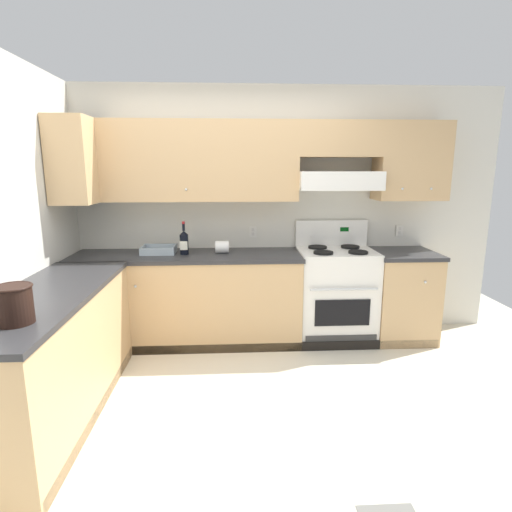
# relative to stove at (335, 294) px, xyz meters

# --- Properties ---
(ground_plane) EXTENTS (7.04, 7.04, 0.00)m
(ground_plane) POSITION_rel_stove_xyz_m (-1.07, -1.25, -0.48)
(ground_plane) COLOR beige
(wall_back) EXTENTS (4.68, 0.57, 2.55)m
(wall_back) POSITION_rel_stove_xyz_m (-0.67, 0.27, 1.00)
(wall_back) COLOR silver
(wall_back) RESTS_ON ground_plane
(wall_left) EXTENTS (0.47, 4.00, 2.55)m
(wall_left) POSITION_rel_stove_xyz_m (-2.66, -1.02, 0.86)
(wall_left) COLOR silver
(wall_left) RESTS_ON ground_plane
(counter_back_run) EXTENTS (3.60, 0.65, 0.91)m
(counter_back_run) POSITION_rel_stove_xyz_m (-1.02, -0.01, -0.03)
(counter_back_run) COLOR tan
(counter_back_run) RESTS_ON ground_plane
(counter_left_run) EXTENTS (0.63, 1.91, 0.91)m
(counter_left_run) POSITION_rel_stove_xyz_m (-2.31, -1.26, -0.03)
(counter_left_run) COLOR tan
(counter_left_run) RESTS_ON ground_plane
(stove) EXTENTS (0.76, 0.62, 1.20)m
(stove) POSITION_rel_stove_xyz_m (0.00, 0.00, 0.00)
(stove) COLOR white
(stove) RESTS_ON ground_plane
(wine_bottle) EXTENTS (0.08, 0.09, 0.32)m
(wine_bottle) POSITION_rel_stove_xyz_m (-1.51, -0.01, 0.56)
(wine_bottle) COLOR black
(wine_bottle) RESTS_ON counter_back_run
(bowl) EXTENTS (0.33, 0.26, 0.07)m
(bowl) POSITION_rel_stove_xyz_m (-1.77, 0.06, 0.46)
(bowl) COLOR #9EADB7
(bowl) RESTS_ON counter_back_run
(bucket) EXTENTS (0.20, 0.20, 0.21)m
(bucket) POSITION_rel_stove_xyz_m (-2.22, -1.82, 0.54)
(bucket) COLOR black
(bucket) RESTS_ON counter_left_run
(paper_towel_roll) EXTENTS (0.13, 0.12, 0.12)m
(paper_towel_roll) POSITION_rel_stove_xyz_m (-1.15, 0.03, 0.49)
(paper_towel_roll) COLOR white
(paper_towel_roll) RESTS_ON counter_back_run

